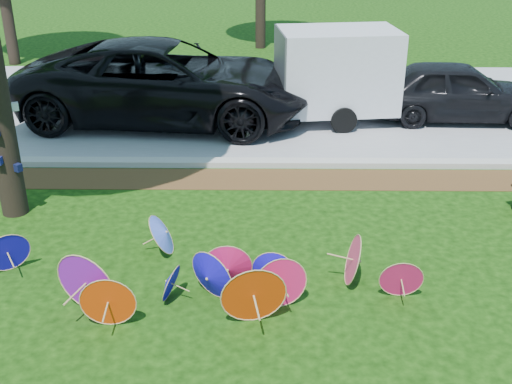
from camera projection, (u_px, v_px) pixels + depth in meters
ground at (216, 319)px, 8.34m from camera, size 90.00×90.00×0.00m
mulch_strip at (232, 179)px, 12.42m from camera, size 90.00×1.00×0.01m
curb at (233, 163)px, 13.03m from camera, size 90.00×0.30×0.12m
street at (240, 104)px, 16.81m from camera, size 90.00×8.00×0.01m
parasol_pile at (205, 274)px, 8.66m from camera, size 6.24×2.31×0.90m
black_van at (166, 82)px, 15.22m from camera, size 7.16×3.79×1.92m
dark_pickup at (457, 91)px, 15.40m from camera, size 4.26×1.83×1.43m
cargo_trailer at (337, 70)px, 15.10m from camera, size 2.90×2.04×2.50m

